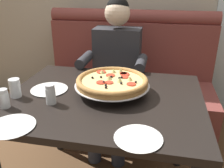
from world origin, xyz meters
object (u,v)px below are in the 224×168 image
booth_bench (126,88)px  plate_far_side (49,88)px  plate_near_right (138,137)px  dining_table (104,110)px  plate_near_left (11,125)px  drinking_glass (15,89)px  shaker_oregano (4,100)px  diner_main (115,67)px  shaker_pepper_flakes (51,96)px  pizza (112,82)px

booth_bench → plate_far_side: bearing=-111.3°
booth_bench → plate_near_right: booth_bench is taller
dining_table → plate_near_left: bearing=-130.4°
plate_far_side → plate_near_left: bearing=-88.8°
plate_near_left → drinking_glass: bearing=118.1°
booth_bench → dining_table: booth_bench is taller
shaker_oregano → plate_near_left: 0.22m
dining_table → shaker_oregano: shaker_oregano is taller
booth_bench → plate_near_right: bearing=-79.4°
booth_bench → diner_main: diner_main is taller
dining_table → shaker_pepper_flakes: size_ratio=10.30×
plate_far_side → drinking_glass: size_ratio=2.09×
booth_bench → drinking_glass: bearing=-116.0°
diner_main → shaker_oregano: bearing=-115.3°
booth_bench → dining_table: 0.97m
booth_bench → pizza: booth_bench is taller
shaker_oregano → plate_far_side: size_ratio=0.46×
diner_main → drinking_glass: (-0.45, -0.78, 0.09)m
diner_main → plate_far_side: 0.71m
drinking_glass → shaker_oregano: bearing=-83.1°
booth_bench → diner_main: size_ratio=1.30×
dining_table → diner_main: bearing=95.4°
plate_near_right → diner_main: bearing=106.5°
booth_bench → shaker_pepper_flakes: 1.18m
plate_far_side → pizza: bearing=5.6°
plate_far_side → shaker_oregano: bearing=-117.4°
shaker_oregano → plate_near_left: bearing=-49.3°
shaker_pepper_flakes → plate_near_left: bearing=-107.3°
shaker_oregano → plate_near_left: size_ratio=0.48×
shaker_pepper_flakes → drinking_glass: 0.24m
plate_near_right → plate_far_side: bearing=146.6°
diner_main → plate_near_left: size_ratio=5.68×
shaker_oregano → drinking_glass: size_ratio=0.96×
plate_near_left → drinking_glass: (-0.16, 0.30, 0.04)m
diner_main → plate_near_left: (-0.29, -1.08, 0.06)m
diner_main → plate_far_side: size_ratio=5.52×
dining_table → drinking_glass: (-0.51, -0.11, 0.14)m
plate_far_side → drinking_glass: (-0.15, -0.13, 0.04)m
diner_main → plate_far_side: bearing=-114.4°
pizza → shaker_pepper_flakes: 0.37m
dining_table → plate_far_side: size_ratio=5.02×
pizza → plate_near_left: 0.61m
drinking_glass → shaker_pepper_flakes: bearing=-8.8°
shaker_oregano → shaker_pepper_flakes: 0.24m
shaker_pepper_flakes → drinking_glass: (-0.24, 0.04, 0.00)m
diner_main → shaker_oregano: (-0.43, -0.91, 0.09)m
booth_bench → dining_table: (0.00, -0.93, 0.26)m
pizza → shaker_pepper_flakes: size_ratio=4.02×
shaker_pepper_flakes → pizza: bearing=33.7°
dining_table → pizza: 0.18m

